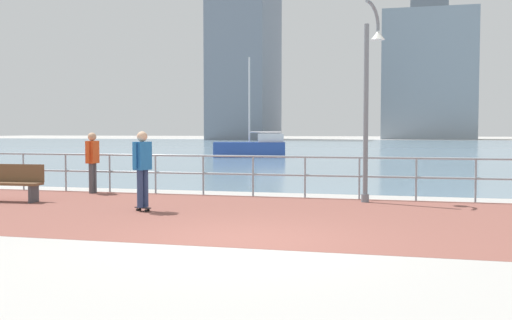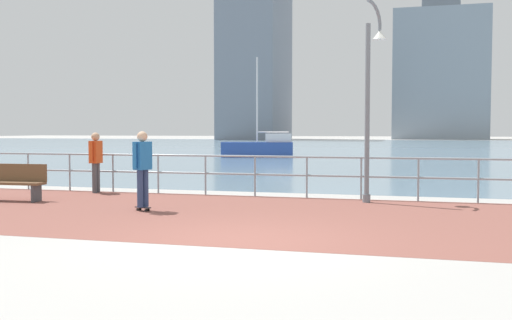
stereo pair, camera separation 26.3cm
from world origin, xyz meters
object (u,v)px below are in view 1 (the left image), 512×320
park_bench (11,182)px  bystander (92,157)px  lamppost (370,91)px  sailboat_blue (252,148)px  skateboarder (142,163)px

park_bench → bystander: bearing=66.2°
lamppost → sailboat_blue: (-8.50, 21.77, -2.11)m
lamppost → skateboarder: lamppost is taller
lamppost → park_bench: (-8.57, -2.11, -2.24)m
skateboarder → bystander: 4.21m
bystander → park_bench: bearing=-113.8°
bystander → park_bench: size_ratio=1.05×
skateboarder → sailboat_blue: sailboat_blue is taller
lamppost → park_bench: size_ratio=3.04×
lamppost → bystander: size_ratio=2.90×
skateboarder → park_bench: size_ratio=1.08×
skateboarder → sailboat_blue: (-3.82, 24.71, -0.44)m
skateboarder → park_bench: bearing=168.0°
lamppost → park_bench: bearing=-166.2°
skateboarder → sailboat_blue: bearing=98.8°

